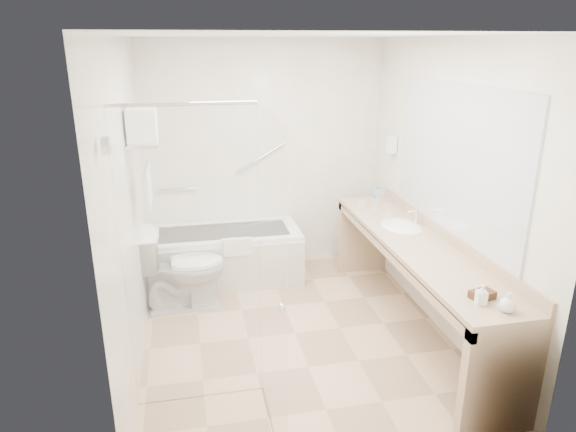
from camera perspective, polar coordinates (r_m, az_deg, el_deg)
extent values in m
plane|color=tan|center=(4.67, 0.76, -12.87)|extent=(3.20, 3.20, 0.00)
cube|color=white|center=(3.98, 0.93, 19.46)|extent=(2.60, 3.20, 0.10)
cube|color=silver|center=(5.68, -2.67, 6.54)|extent=(2.60, 0.10, 2.50)
cube|color=silver|center=(2.72, 8.18, -7.67)|extent=(2.60, 0.10, 2.50)
cube|color=silver|center=(4.09, -17.25, 0.80)|extent=(0.10, 3.20, 2.50)
cube|color=silver|center=(4.60, 16.86, 2.82)|extent=(0.10, 3.20, 2.50)
cube|color=silver|center=(5.59, -7.02, -4.30)|extent=(1.60, 0.70, 0.55)
cube|color=beige|center=(5.27, -6.67, -6.06)|extent=(1.60, 0.02, 0.50)
cube|color=silver|center=(5.19, -5.68, -3.42)|extent=(0.28, 0.06, 0.18)
cylinder|color=silver|center=(5.65, -12.13, 2.93)|extent=(0.40, 0.03, 0.03)
cylinder|color=silver|center=(5.63, -3.11, 6.43)|extent=(0.53, 0.03, 0.33)
cube|color=silver|center=(3.48, -10.49, -5.34)|extent=(0.90, 0.01, 2.10)
cube|color=silver|center=(3.11, -1.84, -8.07)|extent=(0.02, 0.90, 2.10)
cylinder|color=silver|center=(3.20, -11.62, 12.08)|extent=(0.90, 0.02, 0.02)
sphere|color=silver|center=(3.01, -0.76, -10.14)|extent=(0.05, 0.05, 0.05)
cylinder|color=silver|center=(2.81, -19.55, 7.37)|extent=(0.04, 0.10, 0.10)
cube|color=silver|center=(4.31, -15.71, 8.03)|extent=(0.24, 0.55, 0.02)
cylinder|color=silver|center=(4.35, -15.46, 5.19)|extent=(0.02, 0.55, 0.02)
cube|color=silver|center=(4.39, -15.28, 3.16)|extent=(0.03, 0.42, 0.32)
cube|color=silver|center=(4.30, -15.78, 8.76)|extent=(0.22, 0.40, 0.08)
cube|color=silver|center=(4.29, -15.88, 9.89)|extent=(0.22, 0.40, 0.08)
cube|color=silver|center=(4.28, -15.98, 11.03)|extent=(0.22, 0.40, 0.08)
cube|color=tan|center=(4.49, 14.13, -3.08)|extent=(0.55, 2.70, 0.05)
cube|color=tan|center=(4.58, 17.15, -1.92)|extent=(0.03, 2.70, 0.10)
cube|color=tan|center=(4.41, 11.08, -4.03)|extent=(0.04, 2.70, 0.08)
cube|color=tan|center=(3.70, 22.57, -16.62)|extent=(0.55, 0.08, 0.80)
cube|color=tan|center=(5.76, 8.29, -2.28)|extent=(0.55, 0.08, 0.80)
ellipsoid|color=silver|center=(4.84, 12.45, -1.39)|extent=(0.40, 0.52, 0.14)
cylinder|color=silver|center=(4.86, 14.10, -0.05)|extent=(0.03, 0.03, 0.14)
cube|color=silver|center=(4.40, 18.02, 6.03)|extent=(0.02, 2.00, 1.20)
cube|color=silver|center=(5.46, 11.44, 7.83)|extent=(0.08, 0.10, 0.18)
imported|color=silver|center=(5.02, -11.67, -5.72)|extent=(0.85, 0.51, 0.81)
cube|color=#462C19|center=(3.65, 20.77, -8.18)|extent=(0.18, 0.14, 0.05)
imported|color=silver|center=(3.56, 20.64, -8.69)|extent=(0.09, 0.15, 0.06)
imported|color=silver|center=(3.52, 23.22, -9.00)|extent=(0.13, 0.15, 0.10)
cylinder|color=silver|center=(5.00, 11.05, 0.70)|extent=(0.06, 0.06, 0.16)
cylinder|color=blue|center=(4.97, 11.11, 1.72)|extent=(0.03, 0.03, 0.02)
cylinder|color=silver|center=(5.07, 9.55, 1.09)|extent=(0.06, 0.06, 0.17)
cylinder|color=blue|center=(5.04, 9.61, 2.16)|extent=(0.03, 0.03, 0.03)
cylinder|color=silver|center=(5.30, 9.87, 1.97)|extent=(0.07, 0.07, 0.19)
cylinder|color=blue|center=(5.27, 9.94, 3.11)|extent=(0.04, 0.04, 0.03)
cylinder|color=silver|center=(4.80, 10.96, -0.43)|extent=(0.09, 0.09, 0.10)
cylinder|color=silver|center=(5.17, 8.17, 1.11)|extent=(0.10, 0.10, 0.10)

